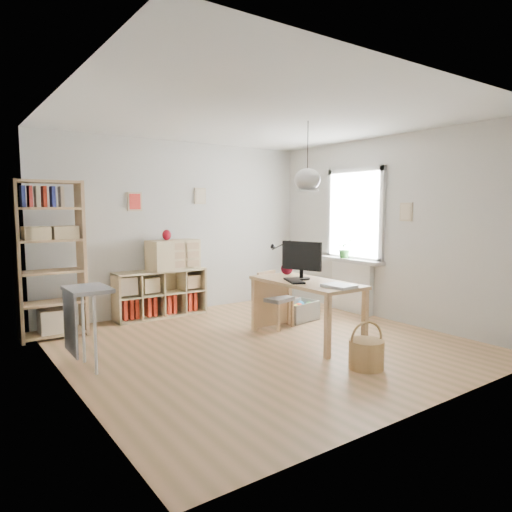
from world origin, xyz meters
TOP-DOWN VIEW (x-y plane):
  - ground at (0.00, 0.00)m, footprint 4.50×4.50m
  - room_shell at (0.55, -0.15)m, footprint 4.50×4.50m
  - window_unit at (2.23, 0.60)m, footprint 0.07×1.16m
  - radiator at (2.19, 0.60)m, footprint 0.10×0.80m
  - windowsill at (2.14, 0.60)m, footprint 0.22×1.20m
  - desk at (0.55, -0.15)m, footprint 0.70×1.50m
  - cube_shelf at (-0.47, 2.08)m, footprint 1.40×0.38m
  - tall_bookshelf at (-2.04, 1.80)m, footprint 0.80×0.38m
  - side_table at (-2.04, 0.35)m, footprint 0.40×0.55m
  - chair at (0.58, 0.58)m, footprint 0.46×0.46m
  - wicker_basket at (0.37, -1.30)m, footprint 0.36×0.36m
  - storage_chest at (1.12, 0.71)m, footprint 0.64×0.70m
  - monitor at (0.58, -0.03)m, footprint 0.22×0.54m
  - keyboard at (0.38, -0.11)m, footprint 0.32×0.46m
  - task_lamp at (0.62, 0.47)m, footprint 0.40×0.15m
  - yarn_ball at (0.69, 0.40)m, footprint 0.16×0.16m
  - paper_tray at (0.53, -0.73)m, footprint 0.30×0.36m
  - drawer_chest at (-0.23, 2.04)m, footprint 0.83×0.47m
  - red_vase at (-0.33, 2.04)m, footprint 0.13×0.13m
  - potted_plant at (2.12, 0.72)m, footprint 0.33×0.30m

SIDE VIEW (x-z plane):
  - ground at x=0.00m, z-range 0.00..0.00m
  - wicker_basket at x=0.37m, z-range -0.09..0.41m
  - storage_chest at x=1.12m, z-range -0.10..0.48m
  - cube_shelf at x=-0.47m, z-range -0.06..0.66m
  - radiator at x=2.19m, z-range 0.00..0.80m
  - chair at x=0.58m, z-range 0.05..0.83m
  - desk at x=0.55m, z-range 0.28..1.03m
  - side_table at x=-2.04m, z-range 0.24..1.09m
  - keyboard at x=0.38m, z-range 0.75..0.77m
  - paper_tray at x=0.53m, z-range 0.75..0.78m
  - windowsill at x=2.14m, z-range 0.80..0.86m
  - yarn_ball at x=0.69m, z-range 0.75..0.91m
  - drawer_chest at x=-0.23m, z-range 0.72..1.17m
  - potted_plant at x=2.12m, z-range 0.86..1.16m
  - monitor at x=0.58m, z-range 0.78..1.26m
  - task_lamp at x=0.62m, z-range 0.83..1.26m
  - tall_bookshelf at x=-2.04m, z-range 0.09..2.09m
  - red_vase at x=-0.33m, z-range 1.17..1.33m
  - window_unit at x=2.23m, z-range 0.82..2.28m
  - room_shell at x=0.55m, z-range -0.25..4.25m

